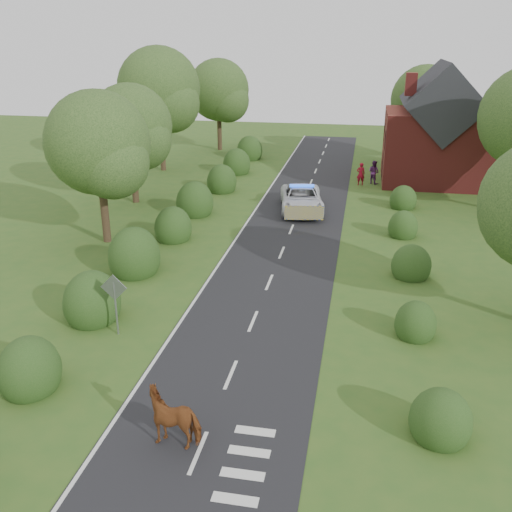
% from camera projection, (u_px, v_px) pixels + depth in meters
% --- Properties ---
extents(ground, '(120.00, 120.00, 0.00)m').
position_uv_depth(ground, '(231.00, 375.00, 19.65)').
color(ground, '#345A20').
extents(road, '(6.00, 70.00, 0.02)m').
position_uv_depth(road, '(289.00, 235.00, 33.38)').
color(road, black).
rests_on(road, ground).
extents(road_markings, '(4.96, 70.00, 0.01)m').
position_uv_depth(road_markings, '(256.00, 245.00, 31.76)').
color(road_markings, white).
rests_on(road_markings, road).
extents(hedgerow_left, '(2.75, 50.41, 3.00)m').
position_uv_depth(hedgerow_left, '(164.00, 234.00, 31.22)').
color(hedgerow_left, '#204517').
rests_on(hedgerow_left, ground).
extents(hedgerow_right, '(2.10, 45.78, 2.10)m').
position_uv_depth(hedgerow_right, '(410.00, 257.00, 28.56)').
color(hedgerow_right, '#204517').
rests_on(hedgerow_right, ground).
extents(tree_left_a, '(5.74, 5.60, 8.38)m').
position_uv_depth(tree_left_a, '(101.00, 148.00, 30.27)').
color(tree_left_a, '#332316').
rests_on(tree_left_a, ground).
extents(tree_left_b, '(5.74, 5.60, 8.07)m').
position_uv_depth(tree_left_b, '(133.00, 130.00, 37.96)').
color(tree_left_b, '#332316').
rests_on(tree_left_b, ground).
extents(tree_left_c, '(6.97, 6.80, 10.22)m').
position_uv_depth(tree_left_c, '(162.00, 92.00, 46.80)').
color(tree_left_c, '#332316').
rests_on(tree_left_c, ground).
extents(tree_left_d, '(6.15, 6.00, 8.89)m').
position_uv_depth(tree_left_d, '(221.00, 93.00, 55.87)').
color(tree_left_d, '#332316').
rests_on(tree_left_d, ground).
extents(tree_right_c, '(6.15, 6.00, 8.58)m').
position_uv_depth(tree_right_c, '(428.00, 102.00, 50.74)').
color(tree_right_c, '#332316').
rests_on(tree_right_c, ground).
extents(road_sign, '(1.06, 0.08, 2.53)m').
position_uv_depth(road_sign, '(115.00, 296.00, 21.76)').
color(road_sign, gray).
rests_on(road_sign, ground).
extents(house, '(8.00, 7.40, 9.17)m').
position_uv_depth(house, '(438.00, 134.00, 44.07)').
color(house, maroon).
rests_on(house, ground).
extents(cow, '(1.97, 1.06, 1.39)m').
position_uv_depth(cow, '(176.00, 419.00, 16.31)').
color(cow, '#632D15').
rests_on(cow, ground).
extents(police_van, '(3.60, 6.20, 1.76)m').
position_uv_depth(police_van, '(302.00, 199.00, 37.72)').
color(police_van, silver).
rests_on(police_van, ground).
extents(pedestrian_red, '(0.71, 0.53, 1.75)m').
position_uv_depth(pedestrian_red, '(361.00, 174.00, 44.15)').
color(pedestrian_red, maroon).
rests_on(pedestrian_red, ground).
extents(pedestrian_purple, '(1.13, 1.09, 1.83)m').
position_uv_depth(pedestrian_purple, '(374.00, 172.00, 44.57)').
color(pedestrian_purple, '#5E2767').
rests_on(pedestrian_purple, ground).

